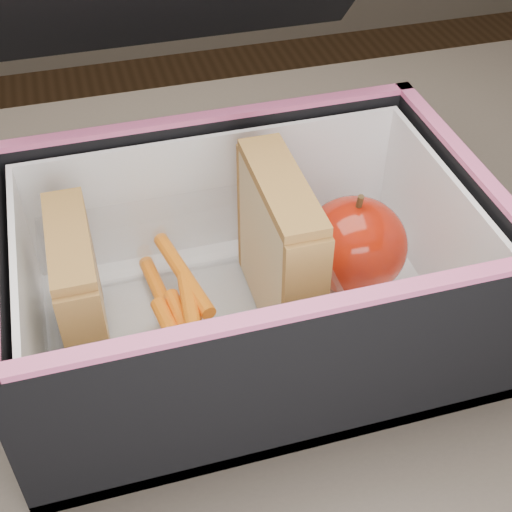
{
  "coord_description": "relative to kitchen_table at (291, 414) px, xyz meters",
  "views": [
    {
      "loc": [
        -0.12,
        -0.32,
        1.14
      ],
      "look_at": [
        -0.02,
        0.03,
        0.81
      ],
      "focal_mm": 50.0,
      "sensor_mm": 36.0,
      "label": 1
    }
  ],
  "objects": [
    {
      "name": "plastic_tub",
      "position": [
        -0.08,
        0.02,
        0.14
      ],
      "size": [
        0.18,
        0.13,
        0.07
      ],
      "primitive_type": null,
      "color": "white",
      "rests_on": "lunch_bag"
    },
    {
      "name": "lunch_bag",
      "position": [
        -0.03,
        0.02,
        0.16
      ],
      "size": [
        0.32,
        0.35,
        0.27
      ],
      "color": "black",
      "rests_on": "kitchen_table"
    },
    {
      "name": "sandwich_left",
      "position": [
        -0.14,
        0.02,
        0.16
      ],
      "size": [
        0.03,
        0.09,
        0.1
      ],
      "color": "tan",
      "rests_on": "plastic_tub"
    },
    {
      "name": "paper_napkin",
      "position": [
        0.05,
        0.03,
        0.11
      ],
      "size": [
        0.09,
        0.1,
        0.01
      ],
      "primitive_type": "cube",
      "rotation": [
        0.0,
        0.0,
        -0.4
      ],
      "color": "white",
      "rests_on": "lunch_bag"
    },
    {
      "name": "red_apple",
      "position": [
        0.05,
        0.03,
        0.15
      ],
      "size": [
        0.08,
        0.08,
        0.08
      ],
      "rotation": [
        0.0,
        0.0,
        -0.02
      ],
      "color": "maroon",
      "rests_on": "paper_napkin"
    },
    {
      "name": "carrot_sticks",
      "position": [
        -0.08,
        0.01,
        0.12
      ],
      "size": [
        0.04,
        0.15,
        0.03
      ],
      "color": "orange",
      "rests_on": "plastic_tub"
    },
    {
      "name": "sandwich_right",
      "position": [
        -0.01,
        0.02,
        0.17
      ],
      "size": [
        0.03,
        0.11,
        0.12
      ],
      "color": "tan",
      "rests_on": "plastic_tub"
    },
    {
      "name": "kitchen_table",
      "position": [
        0.0,
        0.0,
        0.0
      ],
      "size": [
        1.2,
        0.8,
        0.75
      ],
      "color": "brown",
      "rests_on": "ground"
    }
  ]
}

